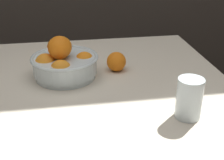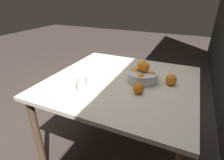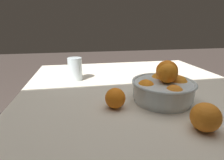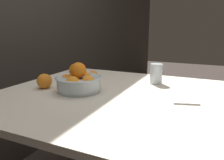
% 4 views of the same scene
% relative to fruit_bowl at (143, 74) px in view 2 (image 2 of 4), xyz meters
% --- Properties ---
extents(ground_plane, '(12.00, 12.00, 0.00)m').
position_rel_fruit_bowl_xyz_m(ground_plane, '(0.05, -0.15, -0.82)').
color(ground_plane, '#3D332D').
extents(dining_table, '(1.07, 1.12, 0.76)m').
position_rel_fruit_bowl_xyz_m(dining_table, '(0.05, -0.15, -0.14)').
color(dining_table, beige).
rests_on(dining_table, ground_plane).
extents(fruit_bowl, '(0.24, 0.24, 0.16)m').
position_rel_fruit_bowl_xyz_m(fruit_bowl, '(0.00, 0.00, 0.00)').
color(fruit_bowl, silver).
rests_on(fruit_bowl, dining_table).
extents(juice_glass, '(0.07, 0.07, 0.12)m').
position_rel_fruit_bowl_xyz_m(juice_glass, '(0.34, -0.33, -0.00)').
color(juice_glass, '#F4A314').
rests_on(juice_glass, dining_table).
extents(orange_loose_near_bowl, '(0.08, 0.08, 0.08)m').
position_rel_fruit_bowl_xyz_m(orange_loose_near_bowl, '(-0.02, 0.21, -0.02)').
color(orange_loose_near_bowl, orange).
rests_on(orange_loose_near_bowl, dining_table).
extents(orange_loose_front, '(0.07, 0.07, 0.07)m').
position_rel_fruit_bowl_xyz_m(orange_loose_front, '(0.20, 0.03, -0.02)').
color(orange_loose_front, orange).
rests_on(orange_loose_front, dining_table).
extents(napkin, '(0.21, 0.17, 0.01)m').
position_rel_fruit_bowl_xyz_m(napkin, '(0.11, -0.52, -0.05)').
color(napkin, white).
rests_on(napkin, dining_table).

